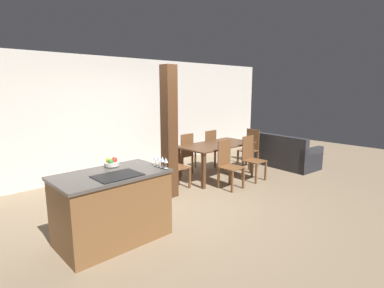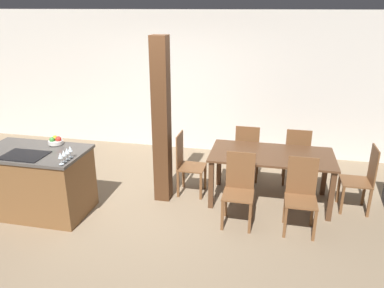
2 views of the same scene
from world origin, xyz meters
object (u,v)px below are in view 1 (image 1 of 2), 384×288
at_px(dining_chair_near_left, 228,164).
at_px(wine_glass_near, 166,161).
at_px(kitchen_island, 112,207).
at_px(couch, 282,155).
at_px(wine_glass_middle, 162,160).
at_px(dining_table, 217,148).
at_px(wine_glass_far, 159,159).
at_px(dining_chair_head_end, 174,165).
at_px(fruit_bowl, 112,163).
at_px(wine_glass_end, 156,158).
at_px(dining_chair_near_right, 252,157).
at_px(timber_post, 169,133).
at_px(dining_chair_far_left, 184,153).
at_px(dining_chair_foot_end, 250,148).
at_px(dining_chair_far_right, 208,149).

bearing_deg(dining_chair_near_left, wine_glass_near, -162.13).
bearing_deg(kitchen_island, couch, 5.74).
height_order(wine_glass_middle, dining_table, wine_glass_middle).
xyz_separation_m(wine_glass_far, dining_chair_head_end, (1.26, 1.20, -0.55)).
relative_size(fruit_bowl, wine_glass_near, 1.32).
height_order(dining_chair_near_left, dining_chair_head_end, same).
distance_m(fruit_bowl, wine_glass_end, 0.62).
distance_m(fruit_bowl, dining_chair_near_right, 3.41).
bearing_deg(dining_chair_near_right, timber_post, 167.85).
relative_size(dining_chair_near_left, couch, 0.53).
relative_size(wine_glass_end, dining_chair_far_left, 0.16).
height_order(wine_glass_middle, wine_glass_end, same).
height_order(fruit_bowl, wine_glass_near, wine_glass_near).
bearing_deg(dining_chair_near_left, dining_chair_head_end, 142.18).
bearing_deg(wine_glass_middle, dining_chair_near_left, 15.98).
bearing_deg(wine_glass_far, wine_glass_middle, -90.00).
height_order(wine_glass_middle, dining_chair_near_left, wine_glass_middle).
xyz_separation_m(dining_chair_near_right, dining_chair_far_left, (-0.79, 1.34, 0.00)).
height_order(wine_glass_far, timber_post, timber_post).
height_order(wine_glass_middle, timber_post, timber_post).
xyz_separation_m(wine_glass_end, dining_table, (2.52, 1.13, -0.39)).
distance_m(wine_glass_end, dining_chair_near_left, 2.24).
bearing_deg(dining_chair_foot_end, dining_chair_near_right, -52.18).
bearing_deg(dining_chair_foot_end, dining_chair_far_left, -112.05).
xyz_separation_m(couch, timber_post, (-3.54, 0.24, 0.91)).
height_order(dining_chair_far_right, timber_post, timber_post).
xyz_separation_m(fruit_bowl, couch, (4.95, 0.23, -0.69)).
relative_size(dining_chair_far_right, timber_post, 0.40).
bearing_deg(couch, timber_post, 91.03).
bearing_deg(dining_table, dining_chair_foot_end, -0.00).
distance_m(dining_chair_foot_end, couch, 0.89).
relative_size(dining_chair_near_right, dining_chair_far_left, 1.00).
distance_m(fruit_bowl, dining_chair_far_right, 3.68).
height_order(wine_glass_middle, dining_chair_far_left, wine_glass_middle).
height_order(wine_glass_end, dining_table, wine_glass_end).
xyz_separation_m(fruit_bowl, dining_chair_far_left, (2.58, 1.39, -0.48)).
distance_m(wine_glass_near, dining_table, 2.89).
height_order(dining_chair_head_end, couch, dining_chair_head_end).
bearing_deg(dining_chair_foot_end, dining_chair_head_end, -90.00).
bearing_deg(dining_chair_foot_end, dining_chair_near_left, -67.95).
height_order(fruit_bowl, dining_table, fruit_bowl).
distance_m(dining_chair_near_right, couch, 1.60).
relative_size(fruit_bowl, wine_glass_end, 1.32).
height_order(wine_glass_far, dining_chair_far_left, wine_glass_far).
relative_size(wine_glass_middle, wine_glass_end, 1.00).
relative_size(dining_chair_near_right, dining_chair_foot_end, 1.00).
xyz_separation_m(wine_glass_middle, dining_chair_far_right, (2.92, 1.95, -0.55)).
bearing_deg(dining_chair_far_left, dining_chair_near_right, 120.56).
relative_size(wine_glass_far, dining_chair_far_right, 0.16).
relative_size(wine_glass_near, dining_table, 0.09).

